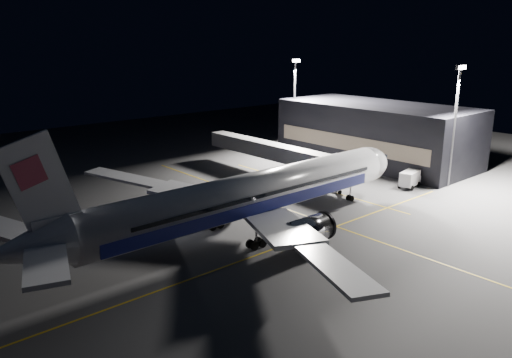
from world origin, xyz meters
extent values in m
plane|color=#4C4C4F|center=(0.00, 0.00, 0.00)|extent=(200.00, 200.00, 0.00)
cube|color=gold|center=(10.00, 0.00, 0.01)|extent=(0.25, 80.00, 0.01)
cube|color=gold|center=(0.00, -6.00, 0.01)|extent=(70.00, 0.25, 0.01)
cube|color=gold|center=(22.00, 10.00, 0.01)|extent=(0.25, 40.00, 0.01)
cylinder|color=silver|center=(0.00, 0.00, 5.30)|extent=(48.00, 5.60, 5.60)
ellipsoid|color=silver|center=(24.00, 0.00, 5.30)|extent=(8.96, 5.60, 5.60)
cube|color=black|center=(26.30, 0.00, 6.30)|extent=(2.20, 3.40, 0.90)
cone|color=silver|center=(-28.50, 0.00, 5.60)|extent=(9.00, 5.49, 5.49)
cube|color=navy|center=(-1.00, 2.78, 4.40)|extent=(42.24, 0.25, 1.50)
cube|color=navy|center=(-1.00, -2.78, 4.40)|extent=(42.24, 0.25, 1.50)
cube|color=silver|center=(-2.50, 8.00, 3.70)|extent=(11.36, 15.23, 1.53)
cube|color=silver|center=(-2.50, -8.00, 3.70)|extent=(11.36, 15.23, 1.53)
cube|color=silver|center=(-7.50, 20.50, 4.57)|extent=(8.57, 13.22, 1.31)
cube|color=silver|center=(-7.50, -20.50, 4.57)|extent=(8.57, 13.22, 1.31)
cube|color=silver|center=(-28.00, 5.20, 5.90)|extent=(6.20, 9.67, 0.45)
cube|color=silver|center=(-28.00, -5.20, 5.90)|extent=(6.20, 9.67, 0.45)
cube|color=white|center=(-26.20, 0.00, 11.50)|extent=(7.53, 0.40, 10.28)
cube|color=#C4435D|center=(-27.00, 0.00, 12.90)|extent=(3.22, 0.55, 3.22)
cylinder|color=#B7B7BF|center=(1.20, 9.00, 2.55)|extent=(5.60, 3.40, 3.40)
cylinder|color=#B7B7BF|center=(1.20, -9.00, 2.55)|extent=(5.60, 3.40, 3.40)
cylinder|color=#9999A0|center=(20.50, 0.00, 1.25)|extent=(0.26, 0.26, 2.50)
cylinder|color=black|center=(20.50, 0.00, 0.45)|extent=(0.90, 0.70, 0.90)
cylinder|color=#9999A0|center=(-3.00, 4.30, 1.25)|extent=(0.26, 0.26, 2.50)
cylinder|color=#9999A0|center=(-3.00, -4.30, 1.25)|extent=(0.26, 0.26, 2.50)
cylinder|color=black|center=(-3.00, 4.30, 0.55)|extent=(1.10, 1.60, 1.10)
cylinder|color=black|center=(-3.00, -4.30, 0.55)|extent=(1.10, 1.60, 1.10)
cube|color=black|center=(46.00, 14.00, 6.00)|extent=(18.00, 40.00, 12.00)
cube|color=brown|center=(36.95, 14.00, 5.00)|extent=(0.15, 36.00, 3.00)
cube|color=#B2B2B7|center=(22.00, 20.05, 4.60)|extent=(3.00, 33.90, 2.80)
cube|color=#B2B2B7|center=(22.00, 4.20, 4.60)|extent=(3.60, 3.20, 3.40)
cylinder|color=#9999A0|center=(22.00, 4.20, 1.55)|extent=(0.70, 0.70, 3.10)
cylinder|color=black|center=(22.00, 3.30, 0.35)|extent=(0.70, 0.30, 0.70)
cylinder|color=black|center=(22.00, 5.10, 0.35)|extent=(0.70, 0.30, 0.70)
cylinder|color=#59595E|center=(40.00, 32.00, 10.00)|extent=(0.44, 0.44, 20.00)
cube|color=#59595E|center=(40.00, 32.00, 20.30)|extent=(2.40, 0.50, 0.80)
cube|color=white|center=(40.00, 31.65, 20.30)|extent=(2.20, 0.15, 0.60)
cylinder|color=#59595E|center=(40.00, -6.00, 10.00)|extent=(0.44, 0.44, 20.00)
cube|color=#59595E|center=(40.00, -6.00, 20.30)|extent=(2.40, 0.50, 0.80)
cube|color=white|center=(40.00, -6.35, 20.30)|extent=(2.20, 0.15, 0.60)
cube|color=silver|center=(34.13, -2.00, 1.67)|extent=(4.64, 2.93, 2.37)
cube|color=silver|center=(36.68, -1.51, 1.02)|extent=(2.08, 2.33, 1.29)
cube|color=black|center=(36.68, -1.51, 1.56)|extent=(1.61, 2.04, 0.54)
cylinder|color=black|center=(35.40, -0.61, 0.43)|extent=(0.90, 0.43, 0.86)
cylinder|color=black|center=(35.83, -2.83, 0.43)|extent=(0.90, 0.43, 0.86)
cylinder|color=black|center=(32.44, -1.17, 0.43)|extent=(0.90, 0.43, 0.86)
cylinder|color=black|center=(32.86, -3.39, 0.43)|extent=(0.90, 0.43, 0.86)
cube|color=black|center=(-6.74, 11.53, 0.72)|extent=(2.40, 1.61, 1.05)
cube|color=black|center=(-6.74, 11.53, 1.39)|extent=(1.03, 1.03, 0.57)
sphere|color=#FFF2CC|center=(-7.16, 10.75, 0.72)|extent=(0.25, 0.25, 0.25)
sphere|color=#FFF2CC|center=(-6.20, 10.82, 0.72)|extent=(0.25, 0.25, 0.25)
cylinder|color=black|center=(-5.94, 12.41, 0.29)|extent=(0.59, 0.25, 0.57)
cylinder|color=black|center=(-5.81, 10.79, 0.29)|extent=(0.59, 0.25, 0.57)
cylinder|color=black|center=(-7.66, 12.28, 0.29)|extent=(0.59, 0.25, 0.57)
cylinder|color=black|center=(-7.53, 10.65, 0.29)|extent=(0.59, 0.25, 0.57)
cone|color=#F64E0A|center=(4.58, 6.93, 0.33)|extent=(0.44, 0.44, 0.66)
cone|color=#F64E0A|center=(2.62, 9.07, 0.28)|extent=(0.37, 0.37, 0.55)
cone|color=#F64E0A|center=(-3.74, 13.68, 0.32)|extent=(0.43, 0.43, 0.64)
camera|label=1|loc=(-40.28, -47.08, 24.56)|focal=35.00mm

